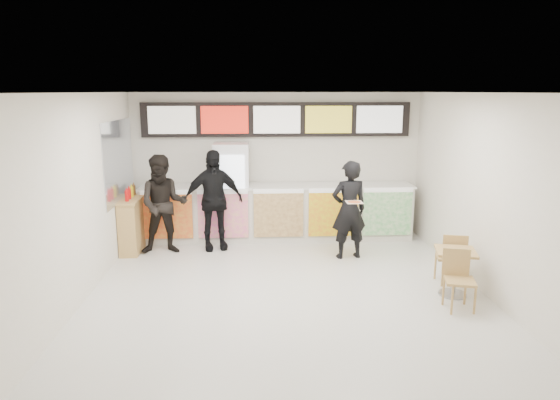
{
  "coord_description": "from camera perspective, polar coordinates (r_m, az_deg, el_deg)",
  "views": [
    {
      "loc": [
        -0.5,
        -6.91,
        3.02
      ],
      "look_at": [
        -0.05,
        1.2,
        1.24
      ],
      "focal_mm": 32.0,
      "sensor_mm": 36.0,
      "label": 1
    }
  ],
  "objects": [
    {
      "name": "cafe_table",
      "position": [
        7.95,
        19.35,
        -6.93
      ],
      "size": [
        0.73,
        1.49,
        0.84
      ],
      "rotation": [
        0.0,
        0.0,
        -0.24
      ],
      "color": "tan",
      "rests_on": "floor"
    },
    {
      "name": "customer_left",
      "position": [
        9.59,
        -13.17,
        -0.51
      ],
      "size": [
        0.97,
        0.79,
        1.88
      ],
      "primitive_type": "imported",
      "rotation": [
        0.0,
        0.0,
        0.09
      ],
      "color": "black",
      "rests_on": "floor"
    },
    {
      "name": "customer_main",
      "position": [
        9.16,
        7.88,
        -1.13
      ],
      "size": [
        0.73,
        0.54,
        1.81
      ],
      "primitive_type": "imported",
      "rotation": [
        0.0,
        0.0,
        3.31
      ],
      "color": "black",
      "rests_on": "floor"
    },
    {
      "name": "drinks_fridge",
      "position": [
        10.23,
        -5.52,
        0.9
      ],
      "size": [
        0.7,
        0.67,
        2.0
      ],
      "color": "white",
      "rests_on": "floor"
    },
    {
      "name": "wall_left",
      "position": [
        7.5,
        -22.54,
        -0.31
      ],
      "size": [
        0.0,
        7.0,
        7.0
      ],
      "primitive_type": "plane",
      "rotation": [
        1.57,
        0.0,
        1.57
      ],
      "color": "silver",
      "rests_on": "floor"
    },
    {
      "name": "ceiling",
      "position": [
        6.92,
        1.01,
        12.17
      ],
      "size": [
        7.0,
        7.0,
        0.0
      ],
      "primitive_type": "plane",
      "rotation": [
        3.14,
        0.0,
        0.0
      ],
      "color": "white",
      "rests_on": "wall_back"
    },
    {
      "name": "customer_mid",
      "position": [
        9.67,
        -7.66,
        -0.01
      ],
      "size": [
        1.22,
        0.73,
        1.94
      ],
      "primitive_type": "imported",
      "rotation": [
        0.0,
        0.0,
        0.24
      ],
      "color": "black",
      "rests_on": "floor"
    },
    {
      "name": "service_counter",
      "position": [
        10.31,
        -0.27,
        -1.4
      ],
      "size": [
        5.56,
        0.77,
        1.14
      ],
      "color": "silver",
      "rests_on": "floor"
    },
    {
      "name": "wall_right",
      "position": [
        7.89,
        23.26,
        0.22
      ],
      "size": [
        0.0,
        7.0,
        7.0
      ],
      "primitive_type": "plane",
      "rotation": [
        1.57,
        0.0,
        -1.57
      ],
      "color": "silver",
      "rests_on": "floor"
    },
    {
      "name": "pizza_slice",
      "position": [
        8.67,
        8.49,
        -0.2
      ],
      "size": [
        0.36,
        0.36,
        0.02
      ],
      "color": "beige",
      "rests_on": "customer_main"
    },
    {
      "name": "floor",
      "position": [
        7.55,
        0.92,
        -11.23
      ],
      "size": [
        7.0,
        7.0,
        0.0
      ],
      "primitive_type": "plane",
      "color": "beige",
      "rests_on": "ground"
    },
    {
      "name": "menu_board",
      "position": [
        10.35,
        -0.37,
        9.18
      ],
      "size": [
        5.5,
        0.14,
        0.7
      ],
      "color": "black",
      "rests_on": "wall_back"
    },
    {
      "name": "wall_back",
      "position": [
        10.53,
        -0.39,
        4.04
      ],
      "size": [
        6.0,
        0.0,
        6.0
      ],
      "primitive_type": "plane",
      "rotation": [
        1.57,
        0.0,
        0.0
      ],
      "color": "silver",
      "rests_on": "floor"
    },
    {
      "name": "condiment_ledge",
      "position": [
        9.94,
        -16.56,
        -2.7
      ],
      "size": [
        0.38,
        0.93,
        1.24
      ],
      "color": "tan",
      "rests_on": "floor"
    },
    {
      "name": "mirror_panel",
      "position": [
        9.77,
        -17.93,
        4.27
      ],
      "size": [
        0.01,
        2.0,
        1.5
      ],
      "primitive_type": "cube",
      "color": "#B2B7BF",
      "rests_on": "wall_left"
    }
  ]
}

